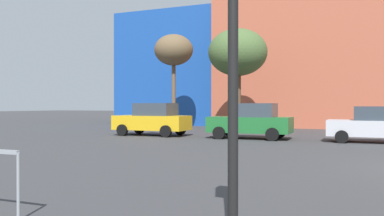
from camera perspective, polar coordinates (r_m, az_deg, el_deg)
The scene contains 6 objects.
building_backdrop at distance 36.89m, azimuth 21.99°, elevation 5.56°, with size 40.02×13.56×12.07m.
parked_car_0 at distance 22.73m, azimuth -5.60°, elevation -1.62°, with size 4.21×2.07×1.83m.
parked_car_1 at distance 20.64m, azimuth 8.38°, elevation -1.85°, with size 4.16×2.04×1.80m.
parked_car_2 at distance 20.00m, azimuth 24.29°, elevation -2.17°, with size 3.81×1.87×1.65m.
bare_tree_1 at distance 26.57m, azimuth 6.51°, elevation 7.75°, with size 3.85×3.85×6.70m.
bare_tree_2 at distance 29.26m, azimuth -2.63°, elevation 8.09°, with size 2.81×2.81×6.83m.
Camera 1 is at (-2.34, -11.94, 1.69)m, focal length 37.54 mm.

